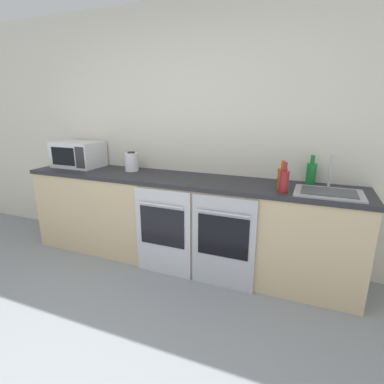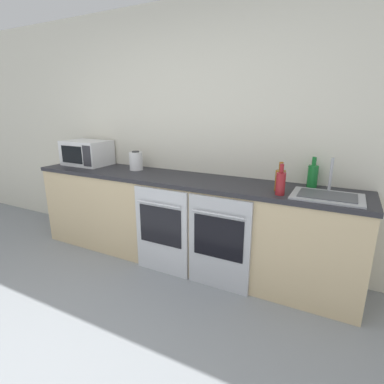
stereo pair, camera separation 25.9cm
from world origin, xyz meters
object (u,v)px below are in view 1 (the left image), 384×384
at_px(oven_left, 163,232).
at_px(sink, 329,192).
at_px(oven_right, 223,243).
at_px(bottle_green, 311,173).
at_px(kettle, 132,162).
at_px(bottle_amber, 282,178).
at_px(bottle_red, 284,181).
at_px(microwave, 78,154).

xyz_separation_m(oven_left, sink, (1.40, 0.23, 0.49)).
bearing_deg(oven_right, sink, 16.17).
bearing_deg(sink, bottle_green, 117.63).
relative_size(kettle, sink, 0.40).
bearing_deg(bottle_amber, bottle_red, -76.32).
xyz_separation_m(oven_right, microwave, (-1.89, 0.39, 0.62)).
distance_m(oven_left, bottle_red, 1.21).
xyz_separation_m(oven_left, kettle, (-0.58, 0.41, 0.58)).
distance_m(oven_left, oven_right, 0.60).
relative_size(microwave, sink, 1.02).
xyz_separation_m(kettle, sink, (1.98, -0.17, -0.09)).
bearing_deg(sink, bottle_red, -163.94).
bearing_deg(bottle_amber, bottle_green, 50.44).
bearing_deg(bottle_green, oven_right, -141.94).
relative_size(oven_left, oven_right, 1.00).
xyz_separation_m(bottle_amber, sink, (0.37, -0.01, -0.08)).
distance_m(bottle_amber, bottle_red, 0.11).
distance_m(bottle_green, kettle, 1.83).
distance_m(bottle_red, sink, 0.37).
height_order(oven_left, bottle_red, bottle_red).
bearing_deg(oven_right, bottle_red, 16.25).
bearing_deg(sink, oven_right, -163.83).
distance_m(bottle_green, sink, 0.33).
height_order(bottle_green, sink, sink).
relative_size(oven_left, kettle, 4.09).
relative_size(microwave, bottle_amber, 2.17).
distance_m(microwave, bottle_amber, 2.33).
bearing_deg(bottle_red, bottle_amber, 103.68).
height_order(oven_right, sink, sink).
distance_m(oven_left, bottle_green, 1.47).
relative_size(bottle_amber, kettle, 1.17).
bearing_deg(bottle_amber, sink, -1.72).
distance_m(bottle_red, kettle, 1.66).
height_order(oven_right, bottle_red, bottle_red).
height_order(microwave, sink, microwave).
xyz_separation_m(bottle_green, bottle_red, (-0.20, -0.38, -0.01)).
distance_m(bottle_amber, kettle, 1.62).
relative_size(bottle_green, sink, 0.51).
relative_size(bottle_amber, sink, 0.47).
bearing_deg(kettle, bottle_red, -9.46).
distance_m(microwave, bottle_green, 2.55).
bearing_deg(oven_left, bottle_amber, 13.34).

